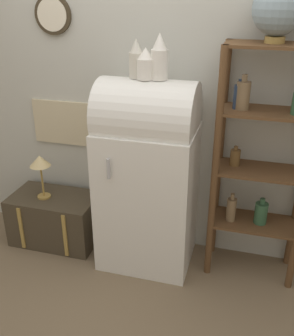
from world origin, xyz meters
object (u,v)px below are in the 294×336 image
object	(u,v)px
globe	(279,9)
refrigerator	(148,174)
vase_right	(160,58)
vase_left	(136,60)
suitcase_trunk	(56,218)
desk_lamp	(40,164)
vase_center	(146,65)

from	to	relation	value
globe	refrigerator	bearing A→B (deg)	-172.72
vase_right	vase_left	bearing A→B (deg)	176.74
refrigerator	suitcase_trunk	xyz separation A→B (m)	(-0.83, 0.02, -0.54)
suitcase_trunk	desk_lamp	xyz separation A→B (m)	(-0.07, -0.03, 0.52)
refrigerator	vase_left	bearing A→B (deg)	172.65
refrigerator	vase_right	xyz separation A→B (m)	(0.08, 0.00, 0.85)
globe	vase_left	size ratio (longest dim) A/B	1.38
suitcase_trunk	globe	size ratio (longest dim) A/B	2.04
suitcase_trunk	vase_right	distance (m)	1.67
refrigerator	vase_left	xyz separation A→B (m)	(-0.08, 0.01, 0.83)
refrigerator	suitcase_trunk	bearing A→B (deg)	178.42
refrigerator	vase_center	xyz separation A→B (m)	(-0.01, -0.01, 0.81)
globe	vase_right	xyz separation A→B (m)	(-0.71, -0.10, -0.30)
suitcase_trunk	desk_lamp	size ratio (longest dim) A/B	1.92
refrigerator	vase_center	size ratio (longest dim) A/B	7.11
refrigerator	desk_lamp	bearing A→B (deg)	-179.73
vase_center	desk_lamp	xyz separation A→B (m)	(-0.89, 0.01, -0.83)
suitcase_trunk	vase_right	bearing A→B (deg)	-1.36
refrigerator	vase_right	distance (m)	0.86
globe	vase_right	size ratio (longest dim) A/B	1.19
refrigerator	desk_lamp	world-z (taller)	refrigerator
vase_left	vase_right	xyz separation A→B (m)	(0.16, -0.01, 0.02)
refrigerator	vase_left	world-z (taller)	vase_left
suitcase_trunk	vase_right	xyz separation A→B (m)	(0.91, -0.02, 1.40)
globe	vase_left	bearing A→B (deg)	-174.10
refrigerator	desk_lamp	xyz separation A→B (m)	(-0.90, -0.00, -0.02)
vase_center	globe	bearing A→B (deg)	7.83
vase_left	vase_right	distance (m)	0.16
vase_center	vase_right	bearing A→B (deg)	6.65
suitcase_trunk	globe	world-z (taller)	globe
refrigerator	globe	xyz separation A→B (m)	(0.79, 0.10, 1.16)
vase_left	vase_right	size ratio (longest dim) A/B	0.86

